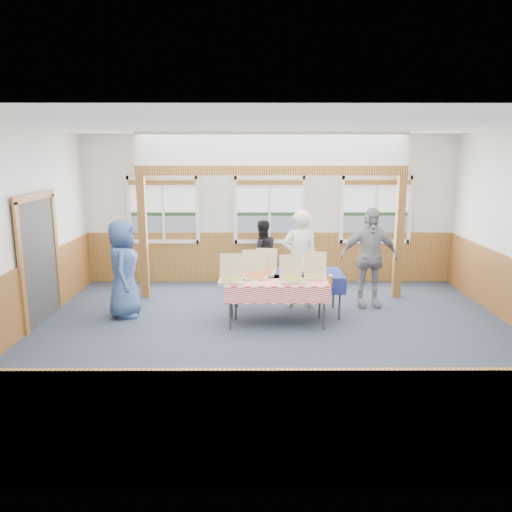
{
  "coord_description": "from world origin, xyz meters",
  "views": [
    {
      "loc": [
        -0.32,
        -7.29,
        2.86
      ],
      "look_at": [
        -0.3,
        1.0,
        1.1
      ],
      "focal_mm": 35.0,
      "sensor_mm": 36.0,
      "label": 1
    }
  ],
  "objects_px": {
    "table_right": "(277,284)",
    "woman_white": "(300,259)",
    "man_blue": "(123,269)",
    "table_left": "(287,275)",
    "person_grey": "(369,257)",
    "woman_black": "(262,254)"
  },
  "relations": [
    {
      "from": "table_right",
      "to": "woman_white",
      "type": "height_order",
      "value": "woman_white"
    },
    {
      "from": "table_right",
      "to": "woman_white",
      "type": "xyz_separation_m",
      "value": [
        0.47,
        0.96,
        0.21
      ]
    },
    {
      "from": "man_blue",
      "to": "table_left",
      "type": "bearing_deg",
      "value": -93.82
    },
    {
      "from": "table_left",
      "to": "woman_white",
      "type": "bearing_deg",
      "value": 69.32
    },
    {
      "from": "person_grey",
      "to": "woman_white",
      "type": "bearing_deg",
      "value": 179.05
    },
    {
      "from": "woman_black",
      "to": "person_grey",
      "type": "relative_size",
      "value": 0.78
    },
    {
      "from": "table_left",
      "to": "person_grey",
      "type": "bearing_deg",
      "value": 28.76
    },
    {
      "from": "table_left",
      "to": "woman_white",
      "type": "height_order",
      "value": "woman_white"
    },
    {
      "from": "woman_white",
      "to": "man_blue",
      "type": "xyz_separation_m",
      "value": [
        -3.11,
        -0.53,
        -0.05
      ]
    },
    {
      "from": "woman_white",
      "to": "person_grey",
      "type": "height_order",
      "value": "person_grey"
    },
    {
      "from": "table_right",
      "to": "woman_black",
      "type": "height_order",
      "value": "woman_black"
    },
    {
      "from": "table_left",
      "to": "woman_black",
      "type": "relative_size",
      "value": 1.45
    },
    {
      "from": "woman_black",
      "to": "person_grey",
      "type": "distance_m",
      "value": 2.35
    },
    {
      "from": "table_right",
      "to": "woman_black",
      "type": "xyz_separation_m",
      "value": [
        -0.22,
        2.29,
        0.03
      ]
    },
    {
      "from": "table_left",
      "to": "table_right",
      "type": "distance_m",
      "value": 0.58
    },
    {
      "from": "table_right",
      "to": "woman_white",
      "type": "distance_m",
      "value": 1.09
    },
    {
      "from": "woman_white",
      "to": "man_blue",
      "type": "bearing_deg",
      "value": 3.42
    },
    {
      "from": "woman_white",
      "to": "man_blue",
      "type": "relative_size",
      "value": 1.06
    },
    {
      "from": "woman_black",
      "to": "person_grey",
      "type": "height_order",
      "value": "person_grey"
    },
    {
      "from": "woman_white",
      "to": "person_grey",
      "type": "bearing_deg",
      "value": 175.97
    },
    {
      "from": "woman_black",
      "to": "man_blue",
      "type": "height_order",
      "value": "man_blue"
    },
    {
      "from": "table_right",
      "to": "woman_black",
      "type": "distance_m",
      "value": 2.3
    }
  ]
}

